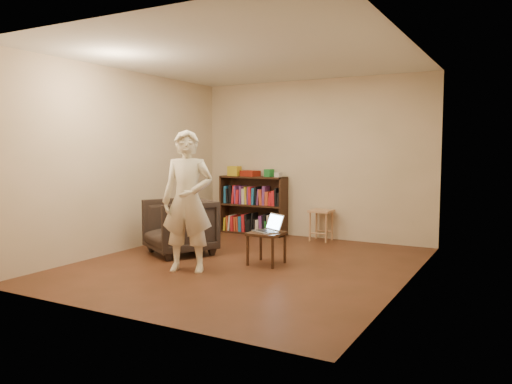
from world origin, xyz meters
The scene contains 15 objects.
floor centered at (0.00, 0.00, 0.00)m, with size 4.50×4.50×0.00m, color #402414.
ceiling centered at (0.00, 0.00, 2.60)m, with size 4.50×4.50×0.00m, color silver.
wall_back centered at (0.00, 2.25, 1.30)m, with size 4.00×4.00×0.00m, color beige.
wall_left centered at (-2.00, 0.00, 1.30)m, with size 4.50×4.50×0.00m, color beige.
wall_right centered at (2.00, 0.00, 1.30)m, with size 4.50×4.50×0.00m, color beige.
bookshelf centered at (-1.05, 2.09, 0.44)m, with size 1.20×0.30×1.00m.
box_yellow centered at (-1.41, 2.06, 1.08)m, with size 0.21×0.15×0.17m, color gold.
red_cloth centered at (-1.10, 2.08, 1.05)m, with size 0.30×0.22×0.10m, color maroon.
box_green centered at (-0.75, 2.10, 1.06)m, with size 0.13×0.13×0.13m, color #207A33.
box_white centered at (-0.56, 2.07, 1.04)m, with size 0.10×0.10×0.08m, color beige.
stool centered at (0.24, 2.02, 0.40)m, with size 0.35×0.35×0.50m.
armchair centered at (-1.14, 0.12, 0.39)m, with size 0.83×0.86×0.78m, color black.
side_table centered at (0.23, 0.14, 0.35)m, with size 0.41×0.41×0.42m.
laptop centered at (0.24, 0.18, 0.47)m, with size 0.43×0.42×0.23m.
person centered at (-0.45, -0.62, 0.85)m, with size 0.62×0.41×1.70m, color #EDE2C3.
Camera 1 is at (3.12, -5.43, 1.48)m, focal length 35.00 mm.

